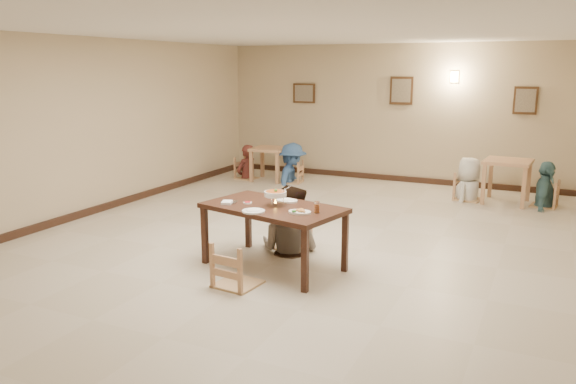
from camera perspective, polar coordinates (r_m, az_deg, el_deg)
The scene contains 31 objects.
floor at distance 8.27m, azimuth 1.74°, elevation -5.01°, with size 10.00×10.00×0.00m, color beige.
ceiling at distance 7.90m, azimuth 1.89°, elevation 16.22°, with size 10.00×10.00×0.00m, color silver.
wall_back at distance 12.67m, azimuth 10.95°, elevation 7.83°, with size 10.00×10.00×0.00m, color #C4AE8C.
wall_left at distance 10.21m, azimuth -19.38°, elevation 6.26°, with size 10.00×10.00×0.00m, color #C4AE8C.
baseboard_back at distance 12.83m, azimuth 10.65°, elevation 1.40°, with size 8.00×0.06×0.12m, color #321D14.
baseboard_left at distance 10.43m, azimuth -18.70°, elevation -1.62°, with size 0.06×10.00×0.12m, color #321D14.
picture_a at distance 13.32m, azimuth 1.64°, elevation 10.00°, with size 0.55×0.04×0.45m.
picture_b at distance 12.57m, azimuth 11.44°, elevation 10.06°, with size 0.50×0.04×0.60m.
picture_c at distance 12.22m, azimuth 22.98°, elevation 8.56°, with size 0.45×0.04×0.55m.
wall_sconce at distance 12.35m, azimuth 16.56°, elevation 11.15°, with size 0.16×0.05×0.22m, color #FFD88C.
main_table at distance 7.02m, azimuth -1.51°, elevation -2.05°, with size 1.89×1.31×0.81m.
chair_far at distance 7.83m, azimuth 0.30°, elevation -2.38°, with size 0.45×0.45×0.96m.
chair_near at distance 6.52m, azimuth -5.22°, elevation -5.27°, with size 0.48×0.48×1.01m.
main_diner at distance 7.61m, azimuth 0.19°, elevation 0.69°, with size 0.90×0.70×1.86m, color gray.
curry_warmer at distance 6.99m, azimuth -1.29°, elevation -0.20°, with size 0.31×0.28×0.25m.
rice_plate_far at distance 7.21m, azimuth -0.11°, elevation -0.87°, with size 0.28×0.28×0.06m.
rice_plate_near at distance 6.71m, azimuth -3.53°, elevation -1.93°, with size 0.28×0.28×0.06m.
fried_plate at distance 6.65m, azimuth 1.18°, elevation -1.99°, with size 0.28×0.28×0.06m.
chili_dish at distance 7.14m, azimuth -4.13°, elevation -1.08°, with size 0.11×0.11×0.02m.
napkin_cutlery at distance 7.15m, azimuth -6.18°, elevation -1.05°, with size 0.20×0.27×0.03m.
drink_glass at distance 6.66m, azimuth 2.93°, elevation -1.59°, with size 0.07×0.07×0.14m.
bg_table_left at distance 12.58m, azimuth -1.88°, elevation 3.91°, with size 0.80×0.80×0.74m.
bg_table_right at distance 11.21m, azimuth 21.42°, elevation 2.34°, with size 0.88×0.88×0.81m.
bg_chair_ll at distance 12.80m, azimuth -4.24°, elevation 3.38°, with size 0.43×0.43×0.92m.
bg_chair_lr at distance 12.36m, azimuth 0.42°, elevation 3.05°, with size 0.43×0.43×0.91m.
bg_chair_rl at distance 11.24m, azimuth 17.95°, elevation 1.74°, with size 0.47×0.47×1.01m.
bg_chair_rr at distance 11.20m, azimuth 24.71°, elevation 0.93°, with size 0.43×0.43×0.92m.
bg_diner_a at distance 12.75m, azimuth -4.26°, elevation 4.81°, with size 0.57×0.37×1.57m, color #58241F.
bg_diner_b at distance 12.30m, azimuth 0.42°, elevation 4.99°, with size 1.13×0.65×1.75m, color #3F6AAA.
bg_diner_c at distance 11.19m, azimuth 18.06°, elevation 3.36°, with size 0.81×0.52×1.65m, color silver.
bg_diner_d at distance 11.14m, azimuth 24.89°, elevation 2.84°, with size 0.98×0.41×1.68m, color slate.
Camera 1 is at (3.14, -7.23, 2.50)m, focal length 35.00 mm.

